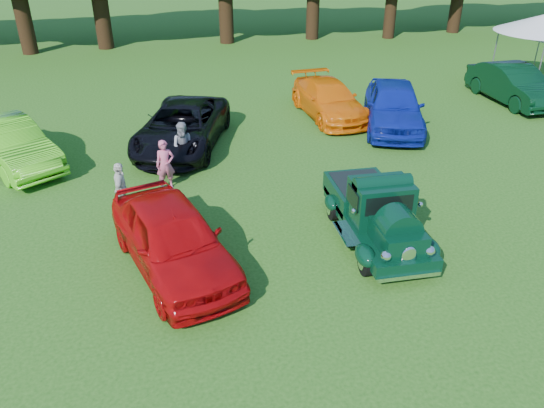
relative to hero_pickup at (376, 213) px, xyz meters
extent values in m
plane|color=#1E4B11|center=(-1.49, -0.65, -0.71)|extent=(120.00, 120.00, 0.00)
cylinder|color=black|center=(-0.73, -1.40, -0.38)|extent=(0.19, 0.65, 0.65)
cylinder|color=black|center=(0.73, -1.40, -0.38)|extent=(0.19, 0.65, 0.65)
cylinder|color=black|center=(-0.73, 1.11, -0.38)|extent=(0.19, 0.65, 0.65)
cylinder|color=black|center=(0.73, 1.11, -0.38)|extent=(0.19, 0.65, 0.65)
cube|color=black|center=(0.00, -0.08, -0.25)|extent=(1.52, 3.97, 0.30)
cube|color=black|center=(0.00, -1.27, 0.10)|extent=(0.97, 1.28, 0.55)
cube|color=black|center=(0.00, -0.19, 0.40)|extent=(1.38, 1.01, 1.06)
cube|color=black|center=(0.00, -0.68, 0.59)|extent=(1.15, 0.05, 0.46)
cube|color=black|center=(0.00, 1.13, -0.01)|extent=(1.52, 1.81, 0.51)
cube|color=black|center=(0.00, 1.13, 0.24)|extent=(1.31, 1.59, 0.04)
ellipsoid|color=black|center=(-0.76, -1.40, -0.22)|extent=(0.44, 0.76, 0.44)
ellipsoid|color=black|center=(0.76, -1.40, -0.22)|extent=(0.44, 0.76, 0.44)
ellipsoid|color=black|center=(-0.79, 1.11, -0.23)|extent=(0.34, 0.64, 0.37)
ellipsoid|color=black|center=(0.79, 1.11, -0.23)|extent=(0.34, 0.64, 0.37)
ellipsoid|color=white|center=(0.00, -1.93, -0.01)|extent=(0.36, 0.11, 0.53)
sphere|color=white|center=(-0.49, -1.87, 0.05)|extent=(0.25, 0.25, 0.25)
sphere|color=white|center=(0.49, -1.87, 0.05)|extent=(0.25, 0.25, 0.25)
cube|color=white|center=(0.00, -2.06, -0.41)|extent=(1.43, 0.10, 0.10)
cube|color=white|center=(0.00, 2.04, -0.36)|extent=(1.43, 0.10, 0.10)
imported|color=#A50709|center=(-4.90, -0.34, 0.08)|extent=(3.24, 5.02, 1.59)
imported|color=#4ABD19|center=(-9.77, 6.26, 0.04)|extent=(3.90, 4.69, 1.51)
imported|color=black|center=(-4.37, 6.91, 0.04)|extent=(4.00, 5.91, 1.50)
imported|color=orange|center=(1.46, 9.00, -0.02)|extent=(2.36, 4.90, 1.38)
imported|color=#0D1D91|center=(3.47, 7.29, 0.15)|extent=(3.47, 5.42, 1.72)
imported|color=black|center=(9.69, 9.26, 0.07)|extent=(1.89, 4.83, 1.57)
imported|color=#C65173|center=(-5.00, 3.81, 0.03)|extent=(0.58, 0.42, 1.48)
imported|color=gray|center=(-4.40, 4.90, 0.09)|extent=(0.87, 0.73, 1.60)
imported|color=silver|center=(-6.18, 2.46, 0.03)|extent=(0.43, 0.89, 1.48)
cylinder|color=slate|center=(11.02, 9.58, 0.49)|extent=(0.06, 0.06, 2.40)
cylinder|color=slate|center=(10.49, 12.22, 0.49)|extent=(0.06, 0.06, 2.40)
cylinder|color=slate|center=(13.13, 12.76, 0.49)|extent=(0.06, 0.06, 2.40)
cylinder|color=#302010|center=(-12.43, 22.90, 1.49)|extent=(0.88, 0.88, 4.40)
cylinder|color=#302010|center=(-8.21, 23.49, 1.62)|extent=(0.93, 0.93, 4.66)
cylinder|color=#302010|center=(-0.84, 23.63, 1.50)|extent=(0.88, 0.88, 4.42)
cylinder|color=#302010|center=(4.73, 23.79, 1.33)|extent=(0.82, 0.82, 4.08)
cylinder|color=#302010|center=(9.71, 23.09, 1.15)|extent=(0.75, 0.75, 3.73)
cylinder|color=#302010|center=(14.80, 24.06, 1.34)|extent=(0.82, 0.82, 4.11)
camera|label=1|loc=(-4.66, -10.54, 6.40)|focal=35.00mm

